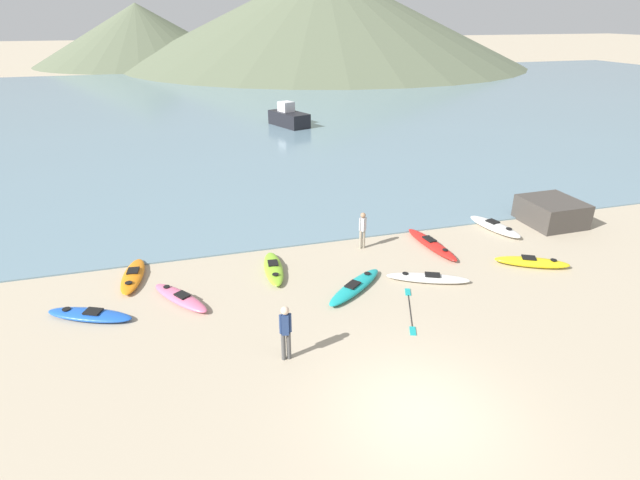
{
  "coord_description": "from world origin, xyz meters",
  "views": [
    {
      "loc": [
        -4.92,
        -8.2,
        8.83
      ],
      "look_at": [
        0.23,
        9.34,
        0.5
      ],
      "focal_mm": 28.0,
      "sensor_mm": 36.0,
      "label": 1
    }
  ],
  "objects": [
    {
      "name": "ground_plane",
      "position": [
        0.0,
        0.0,
        0.0
      ],
      "size": [
        400.0,
        400.0,
        0.0
      ],
      "primitive_type": "plane",
      "color": "tan"
    },
    {
      "name": "bay_water",
      "position": [
        0.0,
        45.06,
        0.03
      ],
      "size": [
        160.0,
        70.0,
        0.06
      ],
      "primitive_type": "cube",
      "color": "slate",
      "rests_on": "ground_plane"
    },
    {
      "name": "far_hill_left",
      "position": [
        -9.1,
        98.4,
        5.3
      ],
      "size": [
        38.13,
        38.13,
        10.6
      ],
      "primitive_type": "cone",
      "color": "#5B664C",
      "rests_on": "ground_plane"
    },
    {
      "name": "far_hill_midleft",
      "position": [
        24.14,
        89.02,
        8.44
      ],
      "size": [
        74.35,
        74.35,
        16.88
      ],
      "primitive_type": "cone",
      "color": "#5B664C",
      "rests_on": "ground_plane"
    },
    {
      "name": "far_hill_midright",
      "position": [
        28.58,
        91.7,
        6.52
      ],
      "size": [
        50.62,
        50.62,
        13.04
      ],
      "primitive_type": "cone",
      "color": "#5B664C",
      "rests_on": "ground_plane"
    },
    {
      "name": "kayak_on_sand_0",
      "position": [
        3.27,
        5.85,
        0.13
      ],
      "size": [
        2.96,
        1.77,
        0.3
      ],
      "color": "white",
      "rests_on": "ground_plane"
    },
    {
      "name": "kayak_on_sand_1",
      "position": [
        0.52,
        5.99,
        0.14
      ],
      "size": [
        2.82,
        2.45,
        0.32
      ],
      "color": "teal",
      "rests_on": "ground_plane"
    },
    {
      "name": "kayak_on_sand_2",
      "position": [
        -5.37,
        6.94,
        0.14
      ],
      "size": [
        2.04,
        2.63,
        0.33
      ],
      "color": "#E5668C",
      "rests_on": "ground_plane"
    },
    {
      "name": "kayak_on_sand_3",
      "position": [
        -8.16,
        6.7,
        0.13
      ],
      "size": [
        2.89,
        1.89,
        0.3
      ],
      "color": "blue",
      "rests_on": "ground_plane"
    },
    {
      "name": "kayak_on_sand_4",
      "position": [
        4.76,
        8.41,
        0.14
      ],
      "size": [
        1.0,
        3.42,
        0.33
      ],
      "color": "red",
      "rests_on": "ground_plane"
    },
    {
      "name": "kayak_on_sand_5",
      "position": [
        -1.94,
        8.13,
        0.14
      ],
      "size": [
        0.94,
        2.76,
        0.33
      ],
      "color": "#8CCC2D",
      "rests_on": "ground_plane"
    },
    {
      "name": "kayak_on_sand_6",
      "position": [
        -6.96,
        9.02,
        0.13
      ],
      "size": [
        1.05,
        2.8,
        0.31
      ],
      "color": "orange",
      "rests_on": "ground_plane"
    },
    {
      "name": "kayak_on_sand_7",
      "position": [
        7.64,
        5.81,
        0.16
      ],
      "size": [
        2.73,
        1.86,
        0.37
      ],
      "color": "yellow",
      "rests_on": "ground_plane"
    },
    {
      "name": "kayak_on_sand_8",
      "position": [
        8.31,
        9.23,
        0.18
      ],
      "size": [
        1.4,
        2.9,
        0.39
      ],
      "color": "white",
      "rests_on": "ground_plane"
    },
    {
      "name": "person_near_foreground",
      "position": [
        -2.62,
        2.95,
        0.97
      ],
      "size": [
        0.34,
        0.28,
        1.7
      ],
      "color": "#4C4C4C",
      "rests_on": "ground_plane"
    },
    {
      "name": "person_near_waterline",
      "position": [
        1.97,
        9.13,
        0.9
      ],
      "size": [
        0.32,
        0.28,
        1.57
      ],
      "color": "gray",
      "rests_on": "ground_plane"
    },
    {
      "name": "moored_boat_0",
      "position": [
        4.58,
        33.63,
        0.75
      ],
      "size": [
        3.03,
        4.25,
        1.97
      ],
      "color": "black",
      "rests_on": "bay_water"
    },
    {
      "name": "moored_boat_1",
      "position": [
        22.3,
        56.43,
        0.66
      ],
      "size": [
        4.84,
        1.66,
        1.7
      ],
      "color": "black",
      "rests_on": "bay_water"
    },
    {
      "name": "loose_paddle",
      "position": [
        1.79,
        4.24,
        0.01
      ],
      "size": [
        1.2,
        2.65,
        0.03
      ],
      "color": "black",
      "rests_on": "ground_plane"
    },
    {
      "name": "shoreline_rock",
      "position": [
        11.23,
        9.23,
        0.56
      ],
      "size": [
        2.39,
        2.52,
        1.12
      ],
      "primitive_type": "cube",
      "rotation": [
        0.0,
        0.0,
        0.02
      ],
      "color": "#423D38",
      "rests_on": "ground_plane"
    }
  ]
}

